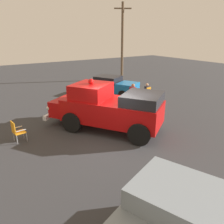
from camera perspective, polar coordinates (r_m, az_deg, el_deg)
ground_plane at (r=10.78m, az=1.42°, el=-6.17°), size 60.00×60.00×0.00m
vintage_fire_truck at (r=11.05m, az=-1.11°, el=1.21°), size 6.15×5.13×2.59m
classic_hot_rod at (r=17.87m, az=-0.05°, el=6.98°), size 4.72×3.69×1.46m
lawn_chair_near_truck at (r=16.38m, az=9.14°, el=4.97°), size 0.57×0.58×1.02m
lawn_chair_by_car at (r=10.84m, az=-23.62°, el=-4.36°), size 0.57×0.57×1.02m
spectator_seated at (r=16.43m, az=8.80°, el=5.42°), size 0.59×0.46×1.29m
spectator_standing at (r=14.36m, az=5.44°, el=4.57°), size 0.65×0.30×1.68m
utility_pole at (r=23.51m, az=2.71°, el=17.93°), size 0.93×1.55×7.60m
traffic_cone at (r=14.72m, az=1.51°, el=2.37°), size 0.40×0.40×0.64m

